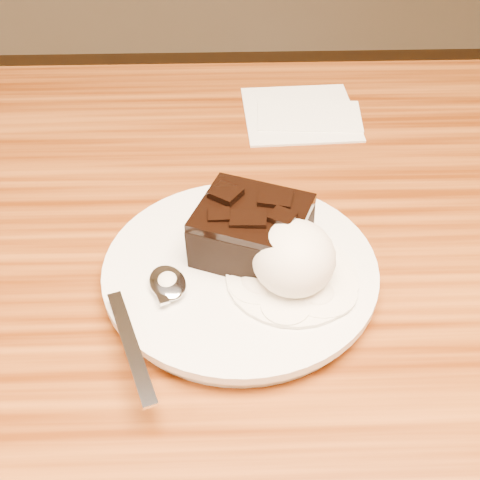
{
  "coord_description": "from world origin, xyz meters",
  "views": [
    {
      "loc": [
        0.04,
        -0.41,
        1.16
      ],
      "look_at": [
        0.05,
        -0.01,
        0.79
      ],
      "focal_mm": 48.25,
      "sensor_mm": 36.0,
      "label": 1
    }
  ],
  "objects_px": {
    "dining_table": "(202,477)",
    "napkin": "(300,113)",
    "ice_cream_scoop": "(294,258)",
    "spoon": "(168,284)",
    "brownie": "(252,233)",
    "plate": "(240,273)"
  },
  "relations": [
    {
      "from": "plate",
      "to": "brownie",
      "type": "distance_m",
      "value": 0.04
    },
    {
      "from": "dining_table",
      "to": "brownie",
      "type": "xyz_separation_m",
      "value": [
        0.06,
        0.0,
        0.42
      ]
    },
    {
      "from": "dining_table",
      "to": "ice_cream_scoop",
      "type": "height_order",
      "value": "ice_cream_scoop"
    },
    {
      "from": "brownie",
      "to": "ice_cream_scoop",
      "type": "relative_size",
      "value": 1.22
    },
    {
      "from": "ice_cream_scoop",
      "to": "napkin",
      "type": "xyz_separation_m",
      "value": [
        0.04,
        0.3,
        -0.04
      ]
    },
    {
      "from": "brownie",
      "to": "napkin",
      "type": "height_order",
      "value": "brownie"
    },
    {
      "from": "dining_table",
      "to": "spoon",
      "type": "distance_m",
      "value": 0.4
    },
    {
      "from": "plate",
      "to": "spoon",
      "type": "distance_m",
      "value": 0.07
    },
    {
      "from": "plate",
      "to": "spoon",
      "type": "height_order",
      "value": "spoon"
    },
    {
      "from": "dining_table",
      "to": "napkin",
      "type": "distance_m",
      "value": 0.48
    },
    {
      "from": "brownie",
      "to": "ice_cream_scoop",
      "type": "bearing_deg",
      "value": -47.84
    },
    {
      "from": "ice_cream_scoop",
      "to": "napkin",
      "type": "height_order",
      "value": "ice_cream_scoop"
    },
    {
      "from": "spoon",
      "to": "napkin",
      "type": "bearing_deg",
      "value": 45.75
    },
    {
      "from": "napkin",
      "to": "spoon",
      "type": "bearing_deg",
      "value": -114.86
    },
    {
      "from": "plate",
      "to": "napkin",
      "type": "bearing_deg",
      "value": 73.96
    },
    {
      "from": "brownie",
      "to": "ice_cream_scoop",
      "type": "height_order",
      "value": "ice_cream_scoop"
    },
    {
      "from": "dining_table",
      "to": "napkin",
      "type": "relative_size",
      "value": 9.09
    },
    {
      "from": "dining_table",
      "to": "spoon",
      "type": "bearing_deg",
      "value": -105.8
    },
    {
      "from": "ice_cream_scoop",
      "to": "dining_table",
      "type": "bearing_deg",
      "value": 159.47
    },
    {
      "from": "dining_table",
      "to": "plate",
      "type": "distance_m",
      "value": 0.39
    },
    {
      "from": "plate",
      "to": "napkin",
      "type": "height_order",
      "value": "plate"
    },
    {
      "from": "napkin",
      "to": "brownie",
      "type": "bearing_deg",
      "value": -104.93
    }
  ]
}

